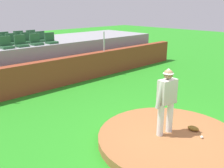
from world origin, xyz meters
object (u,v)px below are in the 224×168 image
stadium_chair_0 (6,45)px  stadium_chair_11 (32,37)px  baseball (202,137)px  stadium_chair_2 (36,41)px  fielding_glove (193,128)px  stadium_chair_3 (51,40)px  stadium_chair_1 (21,43)px  pitcher (167,97)px  stadium_chair_5 (12,41)px  stadium_chair_7 (41,38)px  stadium_chair_10 (20,38)px  stadium_chair_9 (5,39)px  stadium_chair_6 (27,40)px

stadium_chair_0 → stadium_chair_11: (2.07, 1.82, 0.00)m
baseball → stadium_chair_2: bearing=90.8°
fielding_glove → stadium_chair_3: stadium_chair_3 is taller
stadium_chair_1 → pitcher: bearing=92.9°
pitcher → stadium_chair_5: 8.24m
baseball → pitcher: bearing=119.2°
pitcher → stadium_chair_7: size_ratio=3.49×
stadium_chair_2 → stadium_chair_5: size_ratio=1.00×
stadium_chair_5 → stadium_chair_7: size_ratio=1.00×
pitcher → fielding_glove: size_ratio=5.81×
baseball → stadium_chair_10: bearing=90.5°
stadium_chair_11 → stadium_chair_7: bearing=91.5°
stadium_chair_1 → stadium_chair_9: 1.80m
stadium_chair_0 → stadium_chair_9: 1.93m
pitcher → baseball: (0.45, -0.81, -0.97)m
stadium_chair_9 → stadium_chair_10: same height
stadium_chair_3 → stadium_chair_10: (-0.71, 1.81, 0.00)m
stadium_chair_2 → stadium_chair_6: same height
stadium_chair_6 → stadium_chair_9: size_ratio=1.00×
baseball → stadium_chair_7: (0.61, 8.97, 1.61)m
stadium_chair_6 → stadium_chair_7: bearing=179.2°
stadium_chair_11 → baseball: bearing=86.6°
baseball → stadium_chair_3: bearing=85.6°
stadium_chair_1 → stadium_chair_10: same height
stadium_chair_3 → stadium_chair_6: size_ratio=1.00×
fielding_glove → stadium_chair_7: (0.36, 8.61, 1.59)m
pitcher → stadium_chair_2: stadium_chair_2 is taller
stadium_chair_2 → stadium_chair_6: 0.87m
stadium_chair_0 → stadium_chair_3: bearing=-180.0°
fielding_glove → stadium_chair_9: size_ratio=0.60×
fielding_glove → stadium_chair_9: bearing=-179.3°
stadium_chair_9 → stadium_chair_6: bearing=128.2°
pitcher → stadium_chair_5: size_ratio=3.49×
stadium_chair_2 → stadium_chair_6: size_ratio=1.00×
stadium_chair_9 → stadium_chair_11: 1.41m
baseball → stadium_chair_11: bearing=86.6°
fielding_glove → stadium_chair_11: 9.66m
stadium_chair_5 → stadium_chair_11: bearing=-148.1°
stadium_chair_0 → stadium_chair_1: 0.66m
stadium_chair_2 → stadium_chair_3: (0.73, -0.04, 0.00)m
stadium_chair_0 → stadium_chair_10: (1.39, 1.81, 0.00)m
pitcher → stadium_chair_6: bearing=95.7°
baseball → stadium_chair_5: stadium_chair_5 is taller
stadium_chair_2 → stadium_chair_11: same height
stadium_chair_7 → stadium_chair_10: (-0.70, 0.91, 0.00)m
fielding_glove → stadium_chair_11: size_ratio=0.60×
stadium_chair_2 → stadium_chair_9: bearing=-68.1°
stadium_chair_0 → stadium_chair_5: (0.66, 0.94, 0.00)m
baseball → stadium_chair_6: stadium_chair_6 is taller
stadium_chair_9 → stadium_chair_1: bearing=90.0°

